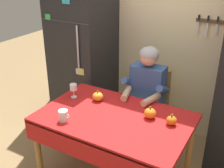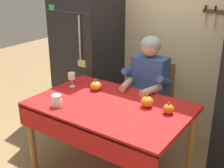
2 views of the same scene
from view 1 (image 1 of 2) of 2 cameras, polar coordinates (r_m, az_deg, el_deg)
The scene contains 10 objects.
back_wall_assembly at distance 3.50m, azimuth 11.58°, elevation 10.75°, with size 3.70×0.13×2.60m.
refrigerator at distance 3.72m, azimuth -5.74°, elevation 5.51°, with size 0.68×0.71×1.80m.
dining_table at distance 2.69m, azimuth 0.25°, elevation -8.18°, with size 1.40×0.90×0.74m.
chair_behind_person at distance 3.36m, azimuth 7.73°, elevation -4.05°, with size 0.40×0.40×0.93m.
seated_person at distance 3.10m, azimuth 6.61°, elevation -1.86°, with size 0.47×0.55×1.25m.
coffee_mug at distance 2.61m, azimuth -9.71°, elevation -6.25°, with size 0.11×0.09×0.10m.
wine_glass at distance 2.97m, azimuth -7.75°, elevation -0.76°, with size 0.07×0.07×0.15m.
pumpkin_large at distance 2.57m, azimuth 11.84°, elevation -7.17°, with size 0.09×0.09×0.10m.
pumpkin_medium at distance 2.63m, azimuth 7.65°, elevation -5.83°, with size 0.11×0.11×0.12m.
pumpkin_small at distance 2.92m, azimuth -2.86°, elevation -2.51°, with size 0.11×0.11×0.11m.
Camera 1 is at (1.12, -1.89, 2.12)m, focal length 45.60 mm.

